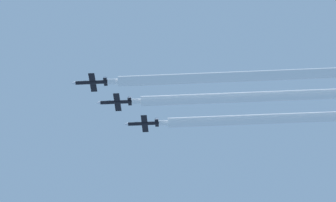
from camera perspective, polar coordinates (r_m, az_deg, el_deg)
jet_lead at (r=298.35m, az=-4.99°, el=1.19°), size 8.78×12.79×3.07m
jet_second_echelon at (r=303.73m, az=-3.42°, el=-0.07°), size 8.78×12.79×3.07m
jet_third_echelon at (r=308.98m, az=-1.66°, el=-1.45°), size 8.78×12.79×3.07m
smoke_trail_lead at (r=296.23m, az=5.10°, el=1.59°), size 3.41×93.12×3.41m
smoke_trail_second_echelon at (r=302.57m, az=5.42°, el=0.27°), size 3.41×81.89×3.41m
smoke_trail_third_echelon at (r=309.11m, az=6.92°, el=-1.12°), size 3.41×80.95×3.41m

